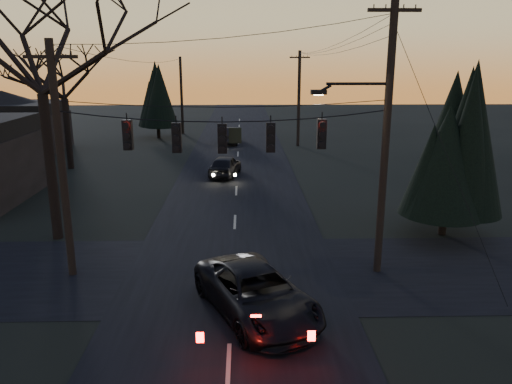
{
  "coord_description": "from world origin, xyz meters",
  "views": [
    {
      "loc": [
        0.42,
        -7.45,
        7.86
      ],
      "look_at": [
        0.89,
        10.18,
        3.11
      ],
      "focal_mm": 35.0,
      "sensor_mm": 36.0,
      "label": 1
    }
  ],
  "objects_px": {
    "evergreen_right": "(451,142)",
    "sedan_oncoming_a": "(225,166)",
    "utility_pole_far_l": "(183,134)",
    "utility_pole_left": "(73,274)",
    "bare_tree_left": "(35,30)",
    "utility_pole_far_r": "(298,146)",
    "suv_near": "(256,293)",
    "utility_pole_right": "(377,271)",
    "sedan_oncoming_b": "(230,135)"
  },
  "relations": [
    {
      "from": "evergreen_right",
      "to": "suv_near",
      "type": "height_order",
      "value": "evergreen_right"
    },
    {
      "from": "evergreen_right",
      "to": "bare_tree_left",
      "type": "bearing_deg",
      "value": -179.9
    },
    {
      "from": "evergreen_right",
      "to": "sedan_oncoming_a",
      "type": "distance_m",
      "value": 16.24
    },
    {
      "from": "utility_pole_left",
      "to": "evergreen_right",
      "type": "bearing_deg",
      "value": 14.44
    },
    {
      "from": "utility_pole_far_l",
      "to": "sedan_oncoming_b",
      "type": "height_order",
      "value": "utility_pole_far_l"
    },
    {
      "from": "utility_pole_left",
      "to": "bare_tree_left",
      "type": "relative_size",
      "value": 0.66
    },
    {
      "from": "utility_pole_right",
      "to": "utility_pole_far_r",
      "type": "xyz_separation_m",
      "value": [
        0.0,
        28.0,
        0.0
      ]
    },
    {
      "from": "evergreen_right",
      "to": "suv_near",
      "type": "bearing_deg",
      "value": -140.46
    },
    {
      "from": "utility_pole_far_l",
      "to": "bare_tree_left",
      "type": "bearing_deg",
      "value": -93.49
    },
    {
      "from": "utility_pole_far_r",
      "to": "suv_near",
      "type": "relative_size",
      "value": 1.57
    },
    {
      "from": "bare_tree_left",
      "to": "utility_pole_far_r",
      "type": "bearing_deg",
      "value": 60.75
    },
    {
      "from": "utility_pole_far_r",
      "to": "bare_tree_left",
      "type": "xyz_separation_m",
      "value": [
        -13.45,
        -24.02,
        8.96
      ]
    },
    {
      "from": "evergreen_right",
      "to": "sedan_oncoming_a",
      "type": "xyz_separation_m",
      "value": [
        -10.37,
        11.98,
        -3.56
      ]
    },
    {
      "from": "utility_pole_far_r",
      "to": "utility_pole_far_l",
      "type": "height_order",
      "value": "utility_pole_far_r"
    },
    {
      "from": "utility_pole_left",
      "to": "sedan_oncoming_b",
      "type": "xyz_separation_m",
      "value": [
        5.2,
        29.59,
        0.76
      ]
    },
    {
      "from": "suv_near",
      "to": "bare_tree_left",
      "type": "bearing_deg",
      "value": 116.46
    },
    {
      "from": "utility_pole_far_r",
      "to": "suv_near",
      "type": "xyz_separation_m",
      "value": [
        -4.7,
        -31.23,
        0.75
      ]
    },
    {
      "from": "utility_pole_far_l",
      "to": "evergreen_right",
      "type": "bearing_deg",
      "value": -64.05
    },
    {
      "from": "sedan_oncoming_b",
      "to": "evergreen_right",
      "type": "bearing_deg",
      "value": 113.45
    },
    {
      "from": "bare_tree_left",
      "to": "sedan_oncoming_b",
      "type": "xyz_separation_m",
      "value": [
        7.15,
        25.61,
        -8.2
      ]
    },
    {
      "from": "sedan_oncoming_a",
      "to": "utility_pole_far_r",
      "type": "bearing_deg",
      "value": -107.13
    },
    {
      "from": "utility_pole_right",
      "to": "utility_pole_far_l",
      "type": "bearing_deg",
      "value": 107.72
    },
    {
      "from": "utility_pole_right",
      "to": "utility_pole_left",
      "type": "height_order",
      "value": "utility_pole_right"
    },
    {
      "from": "evergreen_right",
      "to": "utility_pole_left",
      "type": "bearing_deg",
      "value": -165.56
    },
    {
      "from": "utility_pole_right",
      "to": "sedan_oncoming_a",
      "type": "distance_m",
      "value": 17.2
    },
    {
      "from": "utility_pole_left",
      "to": "sedan_oncoming_a",
      "type": "relative_size",
      "value": 2.03
    },
    {
      "from": "utility_pole_left",
      "to": "bare_tree_left",
      "type": "xyz_separation_m",
      "value": [
        -1.95,
        3.98,
        8.96
      ]
    },
    {
      "from": "bare_tree_left",
      "to": "suv_near",
      "type": "bearing_deg",
      "value": -39.48
    },
    {
      "from": "utility_pole_far_r",
      "to": "sedan_oncoming_b",
      "type": "xyz_separation_m",
      "value": [
        -6.3,
        1.59,
        0.76
      ]
    },
    {
      "from": "utility_pole_left",
      "to": "evergreen_right",
      "type": "xyz_separation_m",
      "value": [
        15.57,
        4.01,
        4.27
      ]
    },
    {
      "from": "suv_near",
      "to": "sedan_oncoming_b",
      "type": "height_order",
      "value": "sedan_oncoming_b"
    },
    {
      "from": "evergreen_right",
      "to": "sedan_oncoming_a",
      "type": "bearing_deg",
      "value": 130.88
    },
    {
      "from": "bare_tree_left",
      "to": "sedan_oncoming_a",
      "type": "xyz_separation_m",
      "value": [
        7.15,
        12.01,
        -8.25
      ]
    },
    {
      "from": "utility_pole_far_r",
      "to": "evergreen_right",
      "type": "height_order",
      "value": "evergreen_right"
    },
    {
      "from": "utility_pole_right",
      "to": "bare_tree_left",
      "type": "relative_size",
      "value": 0.78
    },
    {
      "from": "utility_pole_right",
      "to": "sedan_oncoming_b",
      "type": "height_order",
      "value": "utility_pole_right"
    },
    {
      "from": "suv_near",
      "to": "utility_pole_far_r",
      "type": "bearing_deg",
      "value": 57.38
    },
    {
      "from": "utility_pole_far_r",
      "to": "suv_near",
      "type": "height_order",
      "value": "utility_pole_far_r"
    },
    {
      "from": "evergreen_right",
      "to": "sedan_oncoming_b",
      "type": "relative_size",
      "value": 1.59
    },
    {
      "from": "utility_pole_far_l",
      "to": "sedan_oncoming_a",
      "type": "bearing_deg",
      "value": -75.43
    },
    {
      "from": "utility_pole_far_l",
      "to": "bare_tree_left",
      "type": "height_order",
      "value": "bare_tree_left"
    },
    {
      "from": "bare_tree_left",
      "to": "utility_pole_far_l",
      "type": "bearing_deg",
      "value": 86.51
    },
    {
      "from": "utility_pole_right",
      "to": "utility_pole_far_l",
      "type": "height_order",
      "value": "utility_pole_right"
    },
    {
      "from": "evergreen_right",
      "to": "utility_pole_right",
      "type": "bearing_deg",
      "value": -135.41
    },
    {
      "from": "utility_pole_left",
      "to": "evergreen_right",
      "type": "relative_size",
      "value": 1.16
    },
    {
      "from": "utility_pole_far_r",
      "to": "utility_pole_right",
      "type": "bearing_deg",
      "value": -90.0
    },
    {
      "from": "utility_pole_left",
      "to": "sedan_oncoming_a",
      "type": "distance_m",
      "value": 16.83
    },
    {
      "from": "bare_tree_left",
      "to": "evergreen_right",
      "type": "xyz_separation_m",
      "value": [
        17.52,
        0.03,
        -4.69
      ]
    },
    {
      "from": "suv_near",
      "to": "sedan_oncoming_a",
      "type": "bearing_deg",
      "value": 70.7
    },
    {
      "from": "utility_pole_far_l",
      "to": "sedan_oncoming_a",
      "type": "relative_size",
      "value": 1.91
    }
  ]
}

